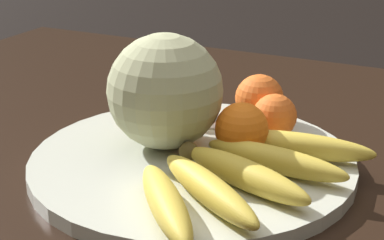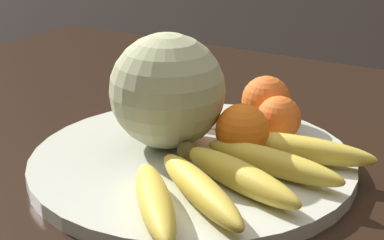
{
  "view_description": "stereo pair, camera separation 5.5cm",
  "coord_description": "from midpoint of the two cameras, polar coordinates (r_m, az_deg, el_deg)",
  "views": [
    {
      "loc": [
        0.36,
        -0.65,
        1.09
      ],
      "look_at": [
        0.03,
        0.02,
        0.8
      ],
      "focal_mm": 60.0,
      "sensor_mm": 36.0,
      "label": 1
    },
    {
      "loc": [
        0.41,
        -0.62,
        1.09
      ],
      "look_at": [
        0.03,
        0.02,
        0.8
      ],
      "focal_mm": 60.0,
      "sensor_mm": 36.0,
      "label": 2
    }
  ],
  "objects": [
    {
      "name": "orange_front_right",
      "position": [
        0.81,
        2.49,
        -0.84
      ],
      "size": [
        0.07,
        0.07,
        0.07
      ],
      "color": "orange",
      "rests_on": "fruit_bowl"
    },
    {
      "name": "orange_front_left",
      "position": [
        0.92,
        4.3,
        1.89
      ],
      "size": [
        0.07,
        0.07,
        0.07
      ],
      "color": "orange",
      "rests_on": "fruit_bowl"
    },
    {
      "name": "orange_mid_center",
      "position": [
        0.94,
        -2.66,
        2.24
      ],
      "size": [
        0.07,
        0.07,
        0.07
      ],
      "color": "orange",
      "rests_on": "fruit_bowl"
    },
    {
      "name": "kitchen_table",
      "position": [
        0.86,
        -4.54,
        -9.66
      ],
      "size": [
        1.33,
        1.2,
        0.73
      ],
      "color": "black",
      "rests_on": "ground_plane"
    },
    {
      "name": "orange_back_left",
      "position": [
        0.87,
        5.56,
        0.33
      ],
      "size": [
        0.06,
        0.06,
        0.06
      ],
      "color": "orange",
      "rests_on": "fruit_bowl"
    },
    {
      "name": "banana_bunch",
      "position": [
        0.74,
        2.15,
        -4.77
      ],
      "size": [
        0.25,
        0.31,
        0.03
      ],
      "rotation": [
        0.0,
        0.0,
        5.92
      ],
      "color": "brown",
      "rests_on": "fruit_bowl"
    },
    {
      "name": "produce_tag",
      "position": [
        0.92,
        -0.82,
        -0.47
      ],
      "size": [
        0.08,
        0.04,
        0.0
      ],
      "rotation": [
        0.0,
        0.0,
        0.21
      ],
      "color": "white",
      "rests_on": "fruit_bowl"
    },
    {
      "name": "melon",
      "position": [
        0.83,
        -4.33,
        2.53
      ],
      "size": [
        0.15,
        0.15,
        0.15
      ],
      "color": "#B2B789",
      "rests_on": "fruit_bowl"
    },
    {
      "name": "fruit_bowl",
      "position": [
        0.82,
        -1.94,
        -3.79
      ],
      "size": [
        0.42,
        0.42,
        0.02
      ],
      "color": "beige",
      "rests_on": "kitchen_table"
    }
  ]
}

